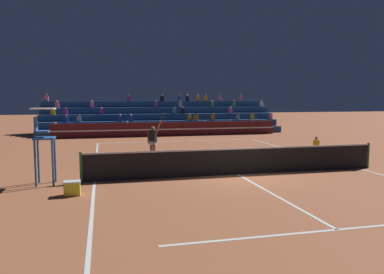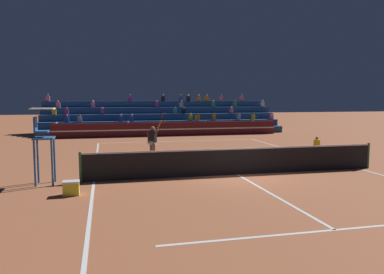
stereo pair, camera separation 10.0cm
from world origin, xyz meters
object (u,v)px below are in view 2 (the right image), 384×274
(ball_kid_courtside, at_px, (317,146))
(tennis_ball, at_px, (148,170))
(umpire_chair, at_px, (43,136))
(tennis_player, at_px, (153,142))
(equipment_cooler, at_px, (71,188))

(ball_kid_courtside, height_order, tennis_ball, ball_kid_courtside)
(umpire_chair, xyz_separation_m, tennis_player, (4.29, 3.54, -0.73))
(ball_kid_courtside, xyz_separation_m, equipment_cooler, (-12.74, -6.86, -0.10))
(umpire_chair, relative_size, equipment_cooler, 5.34)
(equipment_cooler, bearing_deg, ball_kid_courtside, 28.28)
(tennis_player, xyz_separation_m, equipment_cooler, (-3.25, -5.33, -0.76))
(umpire_chair, distance_m, tennis_player, 5.61)
(umpire_chair, height_order, equipment_cooler, umpire_chair)
(umpire_chair, height_order, ball_kid_courtside, umpire_chair)
(tennis_player, distance_m, equipment_cooler, 6.29)
(ball_kid_courtside, distance_m, tennis_player, 9.64)
(umpire_chair, distance_m, equipment_cooler, 2.55)
(ball_kid_courtside, distance_m, equipment_cooler, 14.47)
(umpire_chair, xyz_separation_m, tennis_ball, (3.84, 1.70, -1.68))
(equipment_cooler, bearing_deg, umpire_chair, 120.23)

